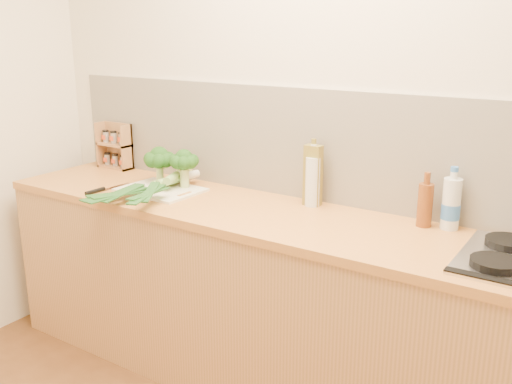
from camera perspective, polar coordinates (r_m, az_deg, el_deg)
room_shell at (r=2.72m, az=6.90°, el=4.50°), size 3.50×3.50×3.50m
counter at (r=2.72m, az=3.60°, el=-11.55°), size 3.20×0.62×0.90m
chopping_board at (r=2.99m, az=-9.52°, el=0.21°), size 0.42×0.32×0.01m
broccoli_left at (r=3.08m, az=-9.64°, el=3.28°), size 0.17×0.17×0.20m
broccoli_right at (r=2.96m, az=-7.22°, el=3.05°), size 0.15×0.15×0.20m
leek_front at (r=2.97m, az=-10.33°, el=0.69°), size 0.18×0.66×0.04m
leek_mid at (r=2.93m, az=-9.63°, el=0.84°), size 0.13×0.71×0.04m
leek_back at (r=2.88m, az=-9.00°, el=1.00°), size 0.26×0.63×0.04m
chefs_knife at (r=3.04m, az=-15.26°, el=0.20°), size 0.04×0.29×0.02m
spice_rack at (r=3.53m, az=-13.82°, el=4.26°), size 0.23×0.09×0.27m
oil_tin at (r=2.69m, az=5.71°, el=1.71°), size 0.08×0.05×0.32m
glass_bottle at (r=2.68m, az=5.70°, el=1.15°), size 0.07×0.07×0.29m
amber_bottle at (r=2.50m, az=16.55°, el=-1.16°), size 0.06×0.06×0.24m
water_bottle at (r=2.50m, az=18.92°, el=-1.26°), size 0.08×0.08×0.25m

